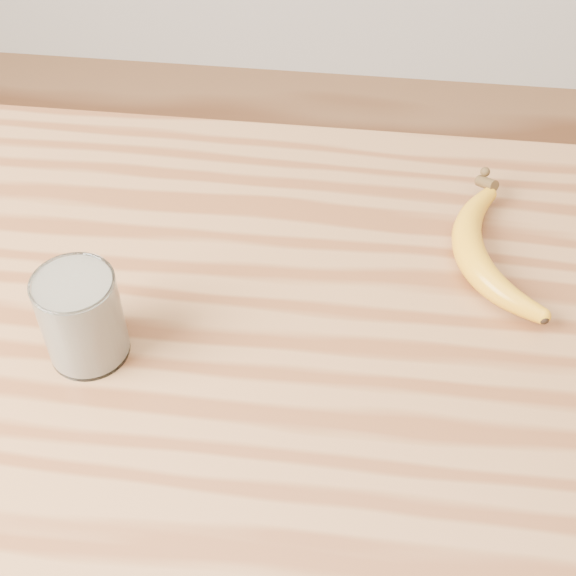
# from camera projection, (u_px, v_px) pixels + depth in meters

# --- Properties ---
(table) EXTENTS (1.20, 0.80, 0.90)m
(table) POSITION_uv_depth(u_px,v_px,m) (339.00, 409.00, 0.98)
(table) COLOR #99673C
(table) RESTS_ON ground
(smoothie_glass) EXTENTS (0.09, 0.09, 0.11)m
(smoothie_glass) POSITION_uv_depth(u_px,v_px,m) (81.00, 317.00, 0.84)
(smoothie_glass) COLOR white
(smoothie_glass) RESTS_ON table
(banana) EXTENTS (0.18, 0.33, 0.04)m
(banana) POSITION_uv_depth(u_px,v_px,m) (469.00, 254.00, 0.96)
(banana) COLOR orange
(banana) RESTS_ON table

